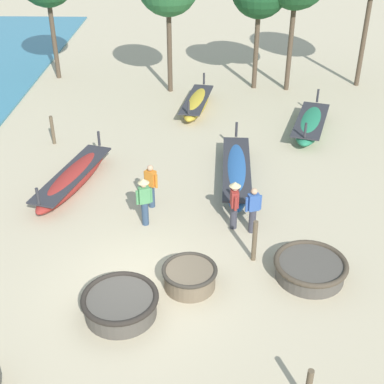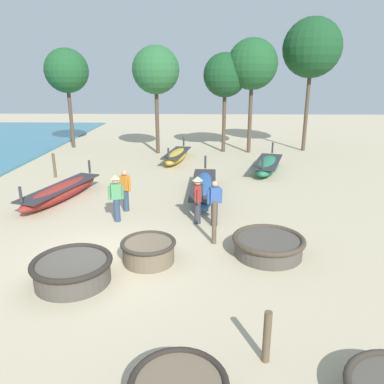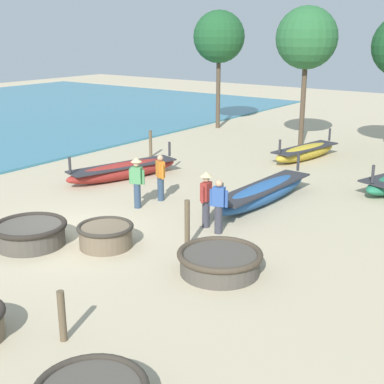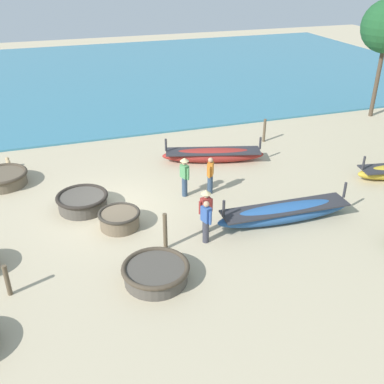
% 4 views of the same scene
% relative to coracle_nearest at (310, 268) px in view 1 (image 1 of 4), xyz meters
% --- Properties ---
extents(ground_plane, '(80.00, 80.00, 0.00)m').
position_rel_coracle_nearest_xyz_m(ground_plane, '(-4.65, -0.59, -0.30)').
color(ground_plane, '#BCAD8C').
extents(coracle_nearest, '(2.04, 2.04, 0.56)m').
position_rel_coracle_nearest_xyz_m(coracle_nearest, '(0.00, 0.00, 0.00)').
color(coracle_nearest, '#4C473F').
rests_on(coracle_nearest, ground).
extents(coracle_tilted, '(1.51, 1.51, 0.62)m').
position_rel_coracle_nearest_xyz_m(coracle_tilted, '(-3.32, -0.48, 0.03)').
color(coracle_tilted, brown).
rests_on(coracle_tilted, ground).
extents(coracle_beside_post, '(1.97, 1.97, 0.62)m').
position_rel_coracle_nearest_xyz_m(coracle_beside_post, '(-5.03, -1.58, 0.03)').
color(coracle_beside_post, '#4C473F').
rests_on(coracle_beside_post, ground).
extents(long_boat_white_hull, '(1.14, 5.22, 1.23)m').
position_rel_coracle_nearest_xyz_m(long_boat_white_hull, '(-1.80, 5.30, 0.05)').
color(long_boat_white_hull, '#285693').
rests_on(long_boat_white_hull, ground).
extents(long_boat_ochre_hull, '(2.20, 4.84, 1.17)m').
position_rel_coracle_nearest_xyz_m(long_boat_ochre_hull, '(-7.61, 4.71, 0.04)').
color(long_boat_ochre_hull, maroon).
rests_on(long_boat_ochre_hull, ground).
extents(long_boat_blue_hull, '(2.29, 4.36, 1.22)m').
position_rel_coracle_nearest_xyz_m(long_boat_blue_hull, '(1.55, 9.57, 0.05)').
color(long_boat_blue_hull, '#237551').
rests_on(long_boat_blue_hull, ground).
extents(long_boat_red_hull, '(1.60, 4.19, 1.15)m').
position_rel_coracle_nearest_xyz_m(long_boat_red_hull, '(-3.36, 11.88, 0.03)').
color(long_boat_red_hull, gold).
rests_on(long_boat_red_hull, ground).
extents(fisherman_standing_right, '(0.51, 0.31, 1.57)m').
position_rel_coracle_nearest_xyz_m(fisherman_standing_right, '(-1.46, 2.11, 0.53)').
color(fisherman_standing_right, '#383842').
rests_on(fisherman_standing_right, ground).
extents(fisherman_by_coracle, '(0.50, 0.36, 1.67)m').
position_rel_coracle_nearest_xyz_m(fisherman_by_coracle, '(-4.81, 2.43, 0.65)').
color(fisherman_by_coracle, '#2D425B').
rests_on(fisherman_by_coracle, ground).
extents(fisherman_hauling, '(0.47, 0.36, 1.57)m').
position_rel_coracle_nearest_xyz_m(fisherman_hauling, '(-4.71, 3.48, 0.53)').
color(fisherman_hauling, '#2D425B').
rests_on(fisherman_hauling, ground).
extents(fisherman_standing_left, '(0.36, 0.53, 1.67)m').
position_rel_coracle_nearest_xyz_m(fisherman_standing_left, '(-2.02, 2.31, 0.65)').
color(fisherman_standing_left, '#383842').
rests_on(fisherman_standing_left, ground).
extents(mooring_post_shoreline, '(0.14, 0.14, 1.34)m').
position_rel_coracle_nearest_xyz_m(mooring_post_shoreline, '(-1.51, 0.72, 0.36)').
color(mooring_post_shoreline, brown).
rests_on(mooring_post_shoreline, ground).
extents(mooring_post_inland, '(0.14, 0.14, 1.21)m').
position_rel_coracle_nearest_xyz_m(mooring_post_inland, '(-9.16, 8.13, 0.30)').
color(mooring_post_inland, brown).
rests_on(mooring_post_inland, ground).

